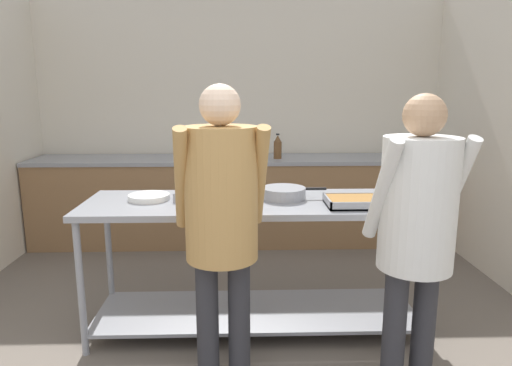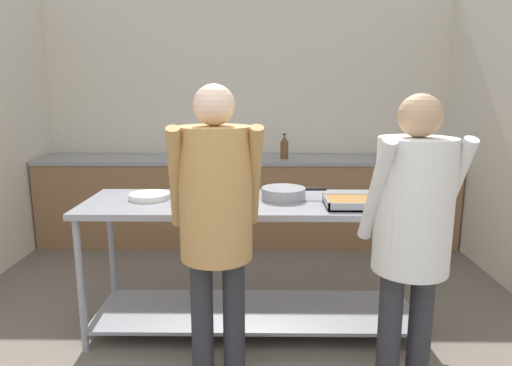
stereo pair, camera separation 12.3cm
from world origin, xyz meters
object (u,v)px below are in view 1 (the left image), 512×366
at_px(serving_tray_roast, 359,202).
at_px(guest_serving_right, 417,219).
at_px(plate_stack, 149,197).
at_px(water_bottle, 278,147).
at_px(sauce_pan, 284,193).
at_px(guest_serving_left, 221,209).
at_px(serving_tray_vegetables, 211,194).

relative_size(serving_tray_roast, guest_serving_right, 0.26).
xyz_separation_m(plate_stack, water_bottle, (0.99, 1.73, 0.11)).
xyz_separation_m(sauce_pan, guest_serving_right, (0.60, -0.79, 0.04)).
relative_size(guest_serving_left, water_bottle, 6.36).
distance_m(serving_tray_vegetables, water_bottle, 1.78).
xyz_separation_m(sauce_pan, serving_tray_roast, (0.46, -0.20, -0.02)).
distance_m(sauce_pan, guest_serving_right, 0.99).
xyz_separation_m(sauce_pan, water_bottle, (0.09, 1.73, 0.09)).
height_order(plate_stack, water_bottle, water_bottle).
xyz_separation_m(plate_stack, guest_serving_left, (0.52, -0.68, 0.09)).
height_order(serving_tray_roast, water_bottle, water_bottle).
height_order(guest_serving_left, water_bottle, guest_serving_left).
bearing_deg(serving_tray_vegetables, plate_stack, -172.80).
xyz_separation_m(serving_tray_roast, guest_serving_right, (0.14, -0.58, 0.05)).
distance_m(plate_stack, water_bottle, 2.00).
bearing_deg(serving_tray_roast, sauce_pan, 156.15).
bearing_deg(water_bottle, guest_serving_left, -101.21).
xyz_separation_m(guest_serving_left, guest_serving_right, (0.99, -0.10, -0.03)).
relative_size(serving_tray_vegetables, sauce_pan, 1.09).
bearing_deg(plate_stack, guest_serving_left, -52.90).
xyz_separation_m(serving_tray_vegetables, guest_serving_right, (1.10, -0.84, 0.05)).
xyz_separation_m(plate_stack, guest_serving_right, (1.51, -0.79, 0.06)).
distance_m(sauce_pan, serving_tray_roast, 0.50).
height_order(plate_stack, serving_tray_roast, serving_tray_roast).
relative_size(serving_tray_vegetables, guest_serving_right, 0.29).
bearing_deg(serving_tray_roast, serving_tray_vegetables, 165.14).
bearing_deg(guest_serving_right, water_bottle, 101.56).
distance_m(plate_stack, serving_tray_vegetables, 0.41).
distance_m(guest_serving_right, water_bottle, 2.57).
distance_m(serving_tray_vegetables, guest_serving_left, 0.75).
bearing_deg(guest_serving_left, serving_tray_vegetables, 98.05).
bearing_deg(sauce_pan, guest_serving_right, -52.50).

